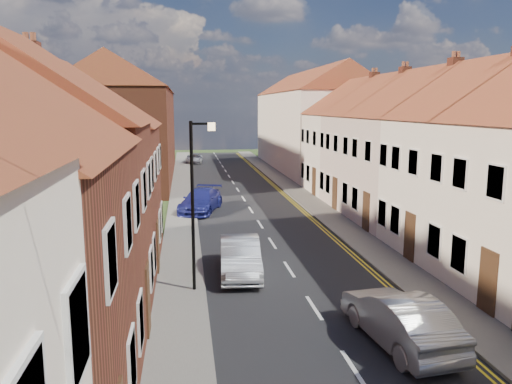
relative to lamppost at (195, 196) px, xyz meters
name	(u,v)px	position (x,y,z in m)	size (l,w,h in m)	color
road	(260,224)	(3.81, 10.00, -3.53)	(7.00, 90.00, 0.02)	black
pavement_left	(182,226)	(-0.59, 10.00, -3.48)	(1.80, 90.00, 0.12)	gray
pavement_right	(335,221)	(8.21, 10.00, -3.48)	(1.80, 90.00, 0.12)	gray
cottage_r_cream_mid	(486,154)	(13.11, 3.50, 0.94)	(8.30, 5.20, 9.00)	white
cottage_r_pink	(428,145)	(13.11, 8.90, 0.94)	(8.30, 6.00, 9.00)	beige
cottage_r_white_far	(389,139)	(13.11, 14.30, 0.94)	(8.30, 5.20, 9.00)	beige
cottage_r_cream_far	(361,135)	(13.11, 19.70, 0.94)	(8.30, 6.00, 9.00)	white
cottage_l_brick_mid	(6,179)	(-5.49, -1.95, 0.99)	(8.30, 5.70, 9.10)	brown
cottage_l_pink	(56,162)	(-5.49, 3.85, 0.83)	(8.30, 6.30, 8.80)	brown
block_right_far	(311,119)	(13.11, 35.00, 1.76)	(8.30, 24.20, 10.50)	white
block_left_far	(127,121)	(-5.49, 30.00, 1.76)	(8.30, 24.20, 10.50)	brown
lamppost	(195,196)	(0.00, 0.00, 0.00)	(0.88, 0.15, 6.00)	black
car_mid	(240,257)	(1.76, 1.73, -2.81)	(1.53, 4.40, 1.45)	#B8BDC1
car_far	(201,201)	(0.61, 14.00, -2.82)	(2.01, 4.95, 1.44)	navy
car_distant	(194,159)	(0.75, 41.78, -2.98)	(1.85, 4.00, 1.11)	#BABBC2
car_mid_b	(399,319)	(5.52, -4.77, -2.80)	(1.57, 4.49, 1.48)	#93969A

